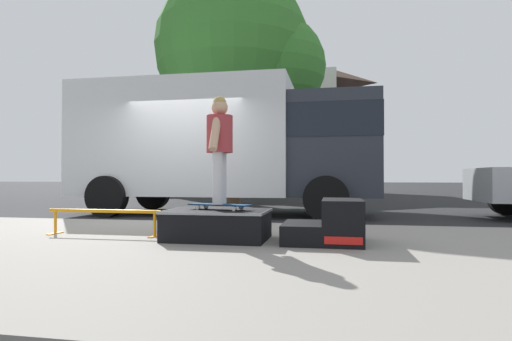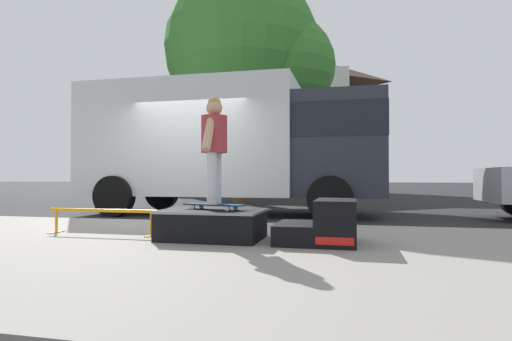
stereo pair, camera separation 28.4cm
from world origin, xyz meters
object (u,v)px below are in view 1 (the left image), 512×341
Objects in this scene: skate_box at (218,224)px; box_truck at (226,142)px; street_tree_main at (241,54)px; kicker_ramp at (330,225)px; skateboard at (220,205)px; grind_rail at (104,216)px; skater_kid at (220,141)px.

box_truck is (-1.11, 4.63, 1.39)m from skate_box.
box_truck is 0.89× the size of street_tree_main.
street_tree_main is at bearing 108.88° from kicker_ramp.
kicker_ramp is 0.13× the size of box_truck.
kicker_ramp is 1.32m from skateboard.
street_tree_main is (-0.13, 8.64, 4.64)m from grind_rail.
street_tree_main reaches higher than skate_box.
skate_box is 1.54m from grind_rail.
grind_rail is at bearing 177.06° from skateboard.
skate_box is 0.93× the size of skater_kid.
street_tree_main is (-2.99, 8.74, 4.69)m from kicker_ramp.
skateboard is (0.02, 0.01, 0.22)m from skate_box.
street_tree_main reaches higher than box_truck.
kicker_ramp reaches higher than skateboard.
skateboard reaches higher than skate_box.
box_truck is at bearing 117.68° from kicker_ramp.
skateboard is 0.62× the size of skater_kid.
skater_kid is (-1.30, 0.01, 0.98)m from kicker_ramp.
street_tree_main is at bearing 100.94° from skateboard.
kicker_ramp reaches higher than grind_rail.
skateboard is (1.56, -0.08, 0.16)m from grind_rail.
street_tree_main is at bearing 97.78° from box_truck.
box_truck is 5.31m from street_tree_main.
skate_box is 0.15× the size of street_tree_main.
kicker_ramp is at bearing -0.56° from skater_kid.
grind_rail is 1.20× the size of skater_kid.
skate_box is at bearing -79.20° from street_tree_main.
street_tree_main reaches higher than grind_rail.
skateboard reaches higher than grind_rail.
kicker_ramp is 0.57× the size of grind_rail.
skate_box is at bearing -76.56° from box_truck.
box_truck is at bearing 103.44° from skate_box.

